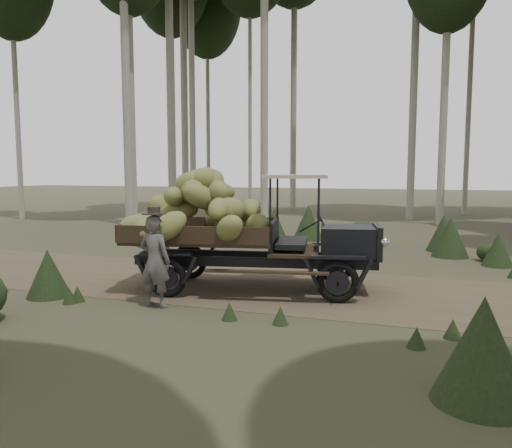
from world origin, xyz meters
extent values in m
plane|color=#473D2B|center=(0.00, 0.00, 0.00)|extent=(120.00, 120.00, 0.00)
cube|color=brown|center=(0.00, 0.00, 0.00)|extent=(70.00, 4.00, 0.01)
cube|color=black|center=(0.97, -0.01, 1.06)|extent=(1.24, 1.19, 0.58)
cube|color=black|center=(1.53, 0.10, 1.06)|extent=(0.31, 1.06, 0.66)
cube|color=black|center=(-0.49, -0.31, 1.16)|extent=(0.38, 1.47, 0.58)
cube|color=#38281C|center=(-1.94, -0.60, 1.06)|extent=(3.28, 2.45, 0.08)
cube|color=#38281C|center=(-2.13, 0.33, 1.25)|extent=(2.91, 0.65, 0.34)
cube|color=#38281C|center=(-1.75, -1.53, 1.25)|extent=(2.91, 0.65, 0.34)
cube|color=#38281C|center=(-3.39, -0.90, 1.25)|extent=(0.44, 1.88, 0.34)
cube|color=beige|center=(-0.04, -0.22, 2.35)|extent=(1.55, 2.00, 0.06)
cube|color=black|center=(-0.93, 0.01, 0.66)|extent=(4.79, 1.07, 0.19)
cube|color=black|center=(-0.77, -0.77, 0.66)|extent=(4.79, 1.07, 0.19)
torus|color=black|center=(0.59, 0.77, 0.40)|extent=(0.82, 0.30, 0.80)
torus|color=black|center=(0.93, -0.88, 0.40)|extent=(0.82, 0.30, 0.80)
torus|color=black|center=(-2.62, 0.12, 0.40)|extent=(0.82, 0.30, 0.80)
torus|color=black|center=(-2.29, -1.54, 0.40)|extent=(0.82, 0.30, 0.80)
sphere|color=beige|center=(1.52, 0.59, 1.11)|extent=(0.19, 0.19, 0.19)
sphere|color=beige|center=(1.71, -0.35, 1.11)|extent=(0.19, 0.19, 0.19)
ellipsoid|color=olive|center=(-1.31, 0.02, 1.27)|extent=(0.93, 0.82, 0.62)
ellipsoid|color=olive|center=(-1.53, -0.65, 1.74)|extent=(0.81, 0.51, 0.67)
ellipsoid|color=olive|center=(-2.04, -0.89, 2.05)|extent=(0.88, 0.80, 0.62)
ellipsoid|color=olive|center=(-2.04, -0.48, 2.28)|extent=(0.99, 0.57, 0.69)
ellipsoid|color=olive|center=(-1.96, 0.23, 1.39)|extent=(0.87, 0.77, 0.59)
ellipsoid|color=olive|center=(-1.38, -1.09, 1.72)|extent=(0.54, 0.82, 0.60)
ellipsoid|color=olive|center=(-2.12, -0.52, 1.97)|extent=(0.89, 0.88, 0.60)
ellipsoid|color=olive|center=(-2.11, -0.80, 2.21)|extent=(0.84, 0.61, 0.61)
ellipsoid|color=olive|center=(-3.03, -1.43, 1.33)|extent=(0.96, 0.78, 0.69)
ellipsoid|color=olive|center=(-1.72, -0.04, 1.73)|extent=(0.90, 0.99, 0.65)
ellipsoid|color=olive|center=(-1.82, -0.92, 1.94)|extent=(0.90, 1.05, 0.76)
ellipsoid|color=olive|center=(-2.13, -0.55, 2.26)|extent=(1.05, 0.82, 0.68)
ellipsoid|color=olive|center=(-1.81, 0.13, 1.36)|extent=(1.00, 0.78, 0.67)
ellipsoid|color=olive|center=(-1.25, -0.92, 1.68)|extent=(0.87, 0.65, 0.64)
ellipsoid|color=olive|center=(-2.39, -0.98, 1.94)|extent=(0.57, 0.78, 0.48)
ellipsoid|color=olive|center=(-1.76, -0.49, 2.24)|extent=(0.72, 0.89, 0.63)
ellipsoid|color=olive|center=(-2.85, -1.42, 1.31)|extent=(0.94, 1.01, 0.64)
ellipsoid|color=olive|center=(-1.11, 0.02, 1.63)|extent=(0.67, 0.89, 0.61)
ellipsoid|color=olive|center=(-1.52, -0.75, 2.04)|extent=(0.79, 0.81, 0.45)
ellipsoid|color=olive|center=(-1.96, -0.61, 2.22)|extent=(0.96, 0.68, 0.66)
ellipsoid|color=olive|center=(-3.24, -0.78, 1.30)|extent=(0.89, 1.11, 0.76)
ellipsoid|color=olive|center=(-2.44, -0.68, 1.64)|extent=(0.93, 0.60, 0.49)
ellipsoid|color=olive|center=(-1.60, -0.64, 1.98)|extent=(0.89, 0.54, 0.58)
ellipsoid|color=olive|center=(-1.84, -0.62, 2.26)|extent=(0.55, 0.84, 0.61)
ellipsoid|color=olive|center=(-0.75, -0.52, 1.33)|extent=(0.88, 0.94, 0.71)
ellipsoid|color=olive|center=(-2.88, -0.47, 1.67)|extent=(0.96, 0.61, 0.73)
ellipsoid|color=olive|center=(-1.92, -0.27, 2.04)|extent=(0.87, 0.49, 0.61)
ellipsoid|color=olive|center=(-2.15, -1.67, 1.42)|extent=(0.94, 1.01, 0.80)
ellipsoid|color=olive|center=(-1.01, -1.44, 1.40)|extent=(0.93, 0.92, 0.74)
imported|color=#514F4A|center=(-2.16, -2.19, 0.84)|extent=(0.64, 0.45, 1.68)
cylinder|color=#2F2721|center=(-2.16, -2.19, 1.70)|extent=(0.48, 0.48, 0.02)
cylinder|color=#2F2721|center=(-2.16, -2.19, 1.76)|extent=(0.24, 0.24, 0.13)
cylinder|color=#B2AD9E|center=(3.04, 14.20, 7.09)|extent=(0.36, 0.36, 14.19)
cylinder|color=#B2AD9E|center=(-9.65, 14.77, 9.59)|extent=(0.33, 0.33, 19.18)
cylinder|color=#B2AD9E|center=(-10.63, 10.35, 7.90)|extent=(0.39, 0.39, 15.79)
cylinder|color=#B2AD9E|center=(-9.83, 12.72, 9.22)|extent=(0.39, 0.39, 18.45)
cylinder|color=#B2AD9E|center=(-12.40, 17.63, 8.71)|extent=(0.38, 0.38, 17.42)
cylinder|color=#B2AD9E|center=(-16.88, 9.95, 7.34)|extent=(0.26, 0.26, 14.68)
cylinder|color=#B2AD9E|center=(4.52, 20.73, 11.17)|extent=(0.29, 0.29, 22.35)
cylinder|color=#B2AD9E|center=(-10.88, 16.28, 10.28)|extent=(0.40, 0.40, 20.56)
cylinder|color=#B2AD9E|center=(-11.60, 21.14, 8.24)|extent=(0.26, 0.26, 16.48)
ellipsoid|color=black|center=(-11.60, 21.14, 13.51)|extent=(4.61, 4.61, 7.38)
cylinder|color=#B2AD9E|center=(-7.26, 17.34, 9.21)|extent=(0.21, 0.21, 18.42)
cylinder|color=#B2AD9E|center=(-5.70, 21.16, 10.44)|extent=(0.38, 0.38, 20.88)
ellipsoid|color=#233319|center=(0.34, 7.73, 0.21)|extent=(0.51, 0.51, 0.41)
cone|color=#233319|center=(-2.46, 6.26, 0.58)|extent=(1.04, 1.04, 1.16)
cone|color=#233319|center=(-6.12, 4.07, 0.35)|extent=(0.63, 0.63, 0.70)
cone|color=#233319|center=(-1.53, 7.39, 0.62)|extent=(1.11, 1.11, 1.23)
ellipsoid|color=#233319|center=(0.57, 5.90, 0.45)|extent=(1.09, 1.09, 0.87)
cone|color=#233319|center=(2.95, 6.20, 0.55)|extent=(0.99, 0.99, 1.10)
cone|color=#233319|center=(3.05, -4.39, 0.58)|extent=(1.04, 1.04, 1.16)
cone|color=#233319|center=(-2.36, 11.46, 0.40)|extent=(0.72, 0.72, 0.80)
cone|color=#233319|center=(-4.52, -2.22, 0.47)|extent=(0.84, 0.84, 0.94)
ellipsoid|color=#233319|center=(-8.05, 8.44, 0.44)|extent=(1.07, 1.07, 0.86)
cone|color=#233319|center=(3.13, 5.21, 0.58)|extent=(1.04, 1.04, 1.15)
ellipsoid|color=#233319|center=(4.08, 4.77, 0.24)|extent=(0.59, 0.59, 0.48)
cone|color=#233319|center=(4.23, 4.09, 0.44)|extent=(0.78, 0.78, 0.87)
cone|color=#233319|center=(-0.40, 2.97, 0.15)|extent=(0.27, 0.27, 0.30)
cone|color=#233319|center=(0.23, 2.47, 0.15)|extent=(0.27, 0.27, 0.30)
cone|color=#233319|center=(-1.64, 2.86, 0.15)|extent=(0.27, 0.27, 0.30)
cone|color=#233319|center=(0.28, -2.47, 0.15)|extent=(0.27, 0.27, 0.30)
cone|color=#233319|center=(-3.73, -2.36, 0.15)|extent=(0.27, 0.27, 0.30)
cone|color=#233319|center=(-3.79, -2.51, 0.15)|extent=(0.27, 0.27, 0.30)
cone|color=#233319|center=(2.37, -2.89, 0.15)|extent=(0.27, 0.27, 0.30)
cone|color=#233319|center=(-0.59, -2.51, 0.15)|extent=(0.27, 0.27, 0.30)
cone|color=#233319|center=(-5.68, -2.25, 0.15)|extent=(0.27, 0.27, 0.30)
cone|color=#233319|center=(-2.41, 2.45, 0.15)|extent=(0.27, 0.27, 0.30)
cone|color=#233319|center=(-4.17, 2.60, 0.15)|extent=(0.27, 0.27, 0.30)
cone|color=#233319|center=(-3.89, 2.70, 0.15)|extent=(0.27, 0.27, 0.30)
cone|color=#233319|center=(-4.32, 2.35, 0.15)|extent=(0.27, 0.27, 0.30)
cone|color=#233319|center=(2.87, -2.31, 0.15)|extent=(0.27, 0.27, 0.30)
camera|label=1|loc=(2.43, -9.97, 2.46)|focal=35.00mm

